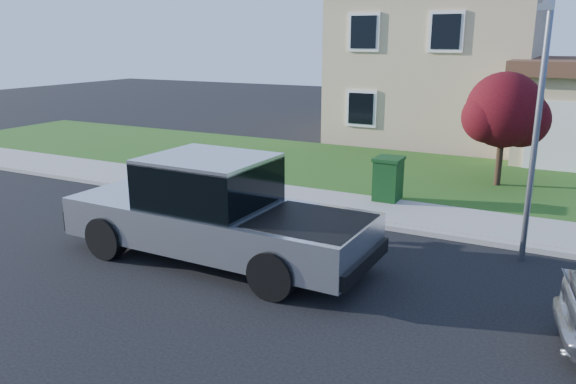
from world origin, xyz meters
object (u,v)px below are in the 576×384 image
at_px(woman, 211,199).
at_px(street_lamp, 537,120).
at_px(pickup_truck, 215,213).
at_px(trash_bin, 388,178).
at_px(ornamental_tree, 505,114).

xyz_separation_m(woman, street_lamp, (6.64, 1.33, 2.09)).
xyz_separation_m(pickup_truck, woman, (-1.10, 1.40, -0.22)).
relative_size(pickup_truck, trash_bin, 5.62).
distance_m(woman, ornamental_tree, 9.13).
relative_size(pickup_truck, woman, 4.01).
bearing_deg(pickup_truck, ornamental_tree, 64.43).
relative_size(woman, trash_bin, 1.40).
height_order(pickup_truck, woman, pickup_truck).
distance_m(pickup_truck, street_lamp, 6.45).
bearing_deg(ornamental_tree, street_lamp, -78.36).
height_order(ornamental_tree, street_lamp, street_lamp).
height_order(woman, trash_bin, woman).
distance_m(pickup_truck, woman, 1.80).
relative_size(ornamental_tree, street_lamp, 0.67).
xyz_separation_m(pickup_truck, ornamental_tree, (4.33, 8.58, 1.25)).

